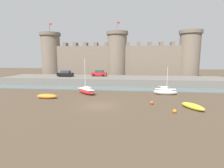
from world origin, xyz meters
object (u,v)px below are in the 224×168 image
at_px(sailboat_near_channel_left, 165,91).
at_px(mooring_buoy_near_shore, 152,103).
at_px(rowboat_near_channel_right, 47,96).
at_px(rowboat_midflat_left, 193,106).
at_px(mooring_buoy_near_channel, 175,111).
at_px(sailboat_midflat_right, 86,91).
at_px(car_quay_west, 99,73).
at_px(car_quay_centre_east, 65,74).

xyz_separation_m(sailboat_near_channel_left, mooring_buoy_near_shore, (-3.21, -7.00, -0.40)).
relative_size(rowboat_near_channel_right, rowboat_midflat_left, 0.95).
height_order(rowboat_near_channel_right, mooring_buoy_near_channel, rowboat_near_channel_right).
height_order(sailboat_near_channel_left, mooring_buoy_near_shore, sailboat_near_channel_left).
bearing_deg(sailboat_near_channel_left, sailboat_midflat_right, -176.44).
distance_m(rowboat_near_channel_right, sailboat_midflat_right, 7.10).
bearing_deg(mooring_buoy_near_channel, rowboat_near_channel_right, 164.03).
height_order(mooring_buoy_near_channel, mooring_buoy_near_shore, mooring_buoy_near_shore).
relative_size(mooring_buoy_near_channel, mooring_buoy_near_shore, 0.99).
xyz_separation_m(sailboat_midflat_right, sailboat_near_channel_left, (14.79, 0.92, 0.07)).
xyz_separation_m(mooring_buoy_near_shore, car_quay_west, (-11.84, 20.99, 2.31)).
distance_m(rowboat_midflat_left, mooring_buoy_near_shore, 5.52).
xyz_separation_m(rowboat_midflat_left, car_quay_centre_east, (-25.71, 20.67, 2.15)).
relative_size(mooring_buoy_near_shore, car_quay_west, 0.12).
relative_size(mooring_buoy_near_channel, car_quay_west, 0.12).
bearing_deg(sailboat_near_channel_left, car_quay_west, 137.10).
xyz_separation_m(mooring_buoy_near_channel, car_quay_west, (-14.21, 24.82, 2.31)).
bearing_deg(car_quay_west, rowboat_midflat_left, -53.32).
height_order(rowboat_near_channel_right, rowboat_midflat_left, rowboat_near_channel_right).
height_order(rowboat_midflat_left, car_quay_west, car_quay_west).
height_order(sailboat_midflat_right, sailboat_near_channel_left, sailboat_midflat_right).
bearing_deg(sailboat_near_channel_left, car_quay_centre_east, 153.56).
relative_size(sailboat_near_channel_left, mooring_buoy_near_channel, 10.50).
height_order(rowboat_midflat_left, sailboat_midflat_right, sailboat_midflat_right).
bearing_deg(car_quay_centre_east, sailboat_near_channel_left, -26.44).
bearing_deg(mooring_buoy_near_shore, sailboat_near_channel_left, 65.33).
xyz_separation_m(sailboat_midflat_right, car_quay_west, (-0.26, 14.91, 1.98)).
distance_m(mooring_buoy_near_channel, car_quay_centre_east, 32.27).
distance_m(rowboat_near_channel_right, rowboat_midflat_left, 22.72).
xyz_separation_m(rowboat_midflat_left, mooring_buoy_near_channel, (-2.82, -1.95, -0.16)).
bearing_deg(rowboat_near_channel_right, car_quay_centre_east, 100.93).
distance_m(mooring_buoy_near_channel, mooring_buoy_near_shore, 4.50).
xyz_separation_m(rowboat_near_channel_right, sailboat_midflat_right, (5.65, 4.29, 0.17)).
distance_m(mooring_buoy_near_shore, car_quay_centre_east, 27.92).
bearing_deg(rowboat_near_channel_right, mooring_buoy_near_channel, -15.97).
distance_m(sailboat_near_channel_left, car_quay_west, 20.64).
bearing_deg(sailboat_near_channel_left, rowboat_midflat_left, -77.45).
xyz_separation_m(rowboat_midflat_left, car_quay_west, (-17.03, 22.86, 2.15)).
xyz_separation_m(rowboat_near_channel_right, car_quay_centre_east, (-3.29, 17.01, 2.15)).
bearing_deg(car_quay_centre_east, rowboat_midflat_left, -38.80).
xyz_separation_m(sailboat_midflat_right, car_quay_centre_east, (-8.94, 12.72, 1.98)).
bearing_deg(car_quay_centre_east, sailboat_midflat_right, -54.91).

